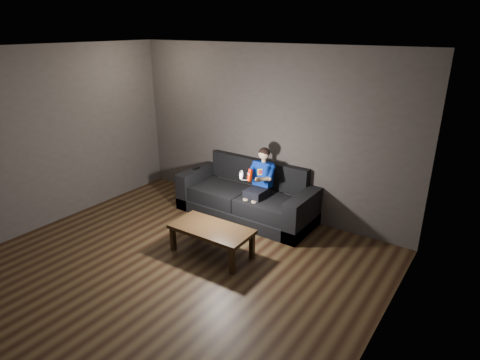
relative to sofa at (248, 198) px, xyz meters
The scene contains 11 objects.
floor 2.16m from the sofa, 87.60° to the right, with size 5.00×5.00×0.00m, color black.
back_wall 1.13m from the sofa, 76.28° to the left, with size 5.00×0.04×2.70m, color #393331.
left_wall 3.39m from the sofa, 138.48° to the right, with size 0.04×5.00×2.70m, color #393331.
right_wall 3.52m from the sofa, 39.50° to the right, with size 0.04×5.00×2.70m, color #393331.
ceiling 3.22m from the sofa, 87.60° to the right, with size 5.00×5.00×0.02m, color silver.
sofa is the anchor object (origin of this frame).
child 0.51m from the sofa, 14.52° to the right, with size 0.43×0.53×1.06m.
wii_remote_red 0.86m from the sofa, 54.56° to the right, with size 0.06×0.07×0.18m.
nunchuk_white 0.78m from the sofa, 68.51° to the right, with size 0.08×0.10×0.15m.
wii_remote_black 1.08m from the sofa, behind, with size 0.04×0.15×0.03m.
coffee_table 1.34m from the sofa, 78.11° to the right, with size 1.12×0.58×0.40m.
Camera 1 is at (3.23, -2.89, 2.94)m, focal length 30.00 mm.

